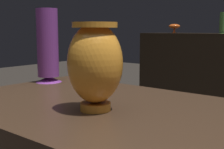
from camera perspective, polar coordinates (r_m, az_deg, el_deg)
name	(u,v)px	position (r m, az deg, el deg)	size (l,w,h in m)	color
vase_centerpiece	(95,63)	(0.83, -3.19, 2.15)	(0.15, 0.15, 0.24)	orange
vase_tall_behind	(48,47)	(1.32, -11.99, 5.06)	(0.11, 0.11, 0.31)	#7A388E
shelf_vase_left	(222,23)	(3.07, 20.05, 9.05)	(0.07, 0.07, 0.20)	#477A38
shelf_vase_far_left	(174,26)	(3.31, 11.65, 8.84)	(0.12, 0.12, 0.09)	#E55B1E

